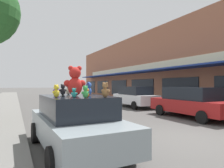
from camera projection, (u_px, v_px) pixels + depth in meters
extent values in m
plane|color=#514F4C|center=(188.00, 139.00, 6.50)|extent=(260.00, 260.00, 0.00)
cube|color=#9E6047|center=(177.00, 68.00, 24.25)|extent=(10.20, 38.48, 7.55)
cube|color=navy|center=(135.00, 72.00, 21.63)|extent=(1.76, 32.33, 0.12)
cube|color=beige|center=(142.00, 68.00, 22.00)|extent=(0.08, 30.79, 0.70)
cube|color=black|center=(178.00, 89.00, 17.05)|extent=(0.06, 4.18, 2.00)
cube|color=black|center=(142.00, 88.00, 21.99)|extent=(0.06, 4.18, 2.00)
cube|color=black|center=(118.00, 88.00, 26.93)|extent=(0.06, 4.18, 2.00)
cube|color=black|center=(102.00, 87.00, 31.87)|extent=(0.06, 4.18, 2.00)
cube|color=black|center=(91.00, 87.00, 36.82)|extent=(0.06, 4.18, 2.00)
cube|color=#8C999E|center=(75.00, 128.00, 5.36)|extent=(1.87, 4.31, 0.62)
cube|color=black|center=(75.00, 106.00, 5.36)|extent=(1.61, 2.39, 0.55)
cylinder|color=black|center=(35.00, 133.00, 6.13)|extent=(0.22, 0.61, 0.61)
cylinder|color=black|center=(88.00, 127.00, 6.92)|extent=(0.22, 0.61, 0.61)
cylinder|color=black|center=(53.00, 162.00, 3.79)|extent=(0.22, 0.61, 0.61)
cylinder|color=black|center=(129.00, 149.00, 4.58)|extent=(0.22, 0.61, 0.61)
ellipsoid|color=red|center=(75.00, 87.00, 5.28)|extent=(0.42, 0.38, 0.49)
sphere|color=red|center=(75.00, 73.00, 5.28)|extent=(0.36, 0.36, 0.31)
sphere|color=red|center=(79.00, 68.00, 5.31)|extent=(0.15, 0.15, 0.13)
sphere|color=red|center=(71.00, 68.00, 5.25)|extent=(0.15, 0.15, 0.13)
sphere|color=#FF4741|center=(74.00, 74.00, 5.41)|extent=(0.14, 0.14, 0.12)
sphere|color=red|center=(82.00, 83.00, 5.36)|extent=(0.21, 0.21, 0.18)
sphere|color=red|center=(67.00, 83.00, 5.25)|extent=(0.21, 0.21, 0.18)
ellipsoid|color=blue|center=(89.00, 91.00, 5.56)|extent=(0.22, 0.23, 0.23)
sphere|color=blue|center=(89.00, 85.00, 5.56)|extent=(0.20, 0.20, 0.15)
sphere|color=blue|center=(89.00, 83.00, 5.62)|extent=(0.09, 0.09, 0.06)
sphere|color=blue|center=(88.00, 83.00, 5.51)|extent=(0.09, 0.09, 0.06)
sphere|color=#548DFF|center=(87.00, 85.00, 5.57)|extent=(0.08, 0.08, 0.06)
sphere|color=blue|center=(89.00, 90.00, 5.66)|extent=(0.12, 0.12, 0.08)
sphere|color=blue|center=(87.00, 90.00, 5.47)|extent=(0.12, 0.12, 0.08)
ellipsoid|color=teal|center=(74.00, 95.00, 4.57)|extent=(0.14, 0.13, 0.14)
sphere|color=teal|center=(74.00, 90.00, 4.57)|extent=(0.12, 0.12, 0.09)
sphere|color=teal|center=(75.00, 89.00, 4.56)|extent=(0.05, 0.05, 0.04)
sphere|color=teal|center=(73.00, 89.00, 4.57)|extent=(0.05, 0.05, 0.04)
sphere|color=#47CDC6|center=(75.00, 90.00, 4.61)|extent=(0.05, 0.05, 0.03)
sphere|color=teal|center=(77.00, 94.00, 4.57)|extent=(0.07, 0.07, 0.05)
sphere|color=teal|center=(72.00, 94.00, 4.58)|extent=(0.07, 0.07, 0.05)
ellipsoid|color=beige|center=(69.00, 91.00, 6.09)|extent=(0.15, 0.13, 0.18)
sphere|color=beige|center=(69.00, 87.00, 6.09)|extent=(0.13, 0.13, 0.12)
sphere|color=beige|center=(70.00, 86.00, 6.12)|extent=(0.05, 0.05, 0.05)
sphere|color=beige|center=(67.00, 86.00, 6.07)|extent=(0.05, 0.05, 0.05)
sphere|color=white|center=(68.00, 87.00, 6.13)|extent=(0.05, 0.05, 0.04)
sphere|color=beige|center=(71.00, 90.00, 6.14)|extent=(0.07, 0.07, 0.07)
sphere|color=beige|center=(66.00, 90.00, 6.06)|extent=(0.07, 0.07, 0.07)
ellipsoid|color=orange|center=(87.00, 94.00, 4.73)|extent=(0.13, 0.13, 0.13)
sphere|color=orange|center=(87.00, 90.00, 4.73)|extent=(0.12, 0.12, 0.08)
sphere|color=orange|center=(88.00, 89.00, 4.76)|extent=(0.05, 0.05, 0.04)
sphere|color=orange|center=(87.00, 89.00, 4.70)|extent=(0.05, 0.05, 0.04)
sphere|color=#FFBA41|center=(86.00, 90.00, 4.74)|extent=(0.05, 0.05, 0.03)
sphere|color=orange|center=(88.00, 93.00, 4.78)|extent=(0.07, 0.07, 0.05)
sphere|color=orange|center=(86.00, 94.00, 4.68)|extent=(0.07, 0.07, 0.05)
ellipsoid|color=yellow|center=(56.00, 93.00, 4.64)|extent=(0.19, 0.19, 0.19)
sphere|color=yellow|center=(56.00, 87.00, 4.64)|extent=(0.17, 0.17, 0.12)
sphere|color=yellow|center=(57.00, 85.00, 4.68)|extent=(0.07, 0.07, 0.05)
sphere|color=yellow|center=(55.00, 86.00, 4.60)|extent=(0.07, 0.07, 0.05)
sphere|color=#FFFF4D|center=(55.00, 88.00, 4.66)|extent=(0.06, 0.06, 0.05)
sphere|color=yellow|center=(58.00, 92.00, 4.72)|extent=(0.10, 0.10, 0.07)
sphere|color=yellow|center=(54.00, 92.00, 4.58)|extent=(0.10, 0.10, 0.07)
ellipsoid|color=green|center=(85.00, 94.00, 4.45)|extent=(0.16, 0.15, 0.17)
sphere|color=green|center=(85.00, 88.00, 4.45)|extent=(0.14, 0.14, 0.11)
sphere|color=green|center=(87.00, 87.00, 4.48)|extent=(0.06, 0.06, 0.05)
sphere|color=green|center=(84.00, 87.00, 4.42)|extent=(0.06, 0.06, 0.05)
sphere|color=#5ADA6D|center=(84.00, 89.00, 4.48)|extent=(0.05, 0.05, 0.04)
sphere|color=green|center=(88.00, 93.00, 4.51)|extent=(0.08, 0.08, 0.06)
sphere|color=green|center=(83.00, 93.00, 4.40)|extent=(0.08, 0.08, 0.06)
ellipsoid|color=olive|center=(105.00, 93.00, 4.69)|extent=(0.20, 0.22, 0.22)
sphere|color=olive|center=(105.00, 86.00, 4.69)|extent=(0.19, 0.19, 0.14)
sphere|color=olive|center=(107.00, 83.00, 4.66)|extent=(0.08, 0.08, 0.06)
sphere|color=olive|center=(104.00, 83.00, 4.72)|extent=(0.08, 0.08, 0.06)
sphere|color=tan|center=(107.00, 86.00, 4.74)|extent=(0.07, 0.07, 0.05)
sphere|color=olive|center=(108.00, 91.00, 4.64)|extent=(0.11, 0.11, 0.08)
sphere|color=olive|center=(103.00, 91.00, 4.76)|extent=(0.11, 0.11, 0.08)
ellipsoid|color=purple|center=(57.00, 92.00, 6.02)|extent=(0.16, 0.14, 0.18)
sphere|color=purple|center=(57.00, 87.00, 6.02)|extent=(0.13, 0.13, 0.12)
sphere|color=purple|center=(58.00, 86.00, 6.03)|extent=(0.06, 0.06, 0.05)
sphere|color=purple|center=(55.00, 86.00, 6.00)|extent=(0.06, 0.06, 0.05)
sphere|color=#BA67ED|center=(57.00, 87.00, 6.06)|extent=(0.05, 0.05, 0.04)
sphere|color=purple|center=(59.00, 90.00, 6.05)|extent=(0.08, 0.08, 0.07)
sphere|color=purple|center=(54.00, 90.00, 6.00)|extent=(0.08, 0.08, 0.07)
ellipsoid|color=black|center=(63.00, 92.00, 5.81)|extent=(0.19, 0.17, 0.20)
sphere|color=black|center=(63.00, 87.00, 5.81)|extent=(0.16, 0.16, 0.13)
sphere|color=black|center=(64.00, 85.00, 5.84)|extent=(0.07, 0.07, 0.05)
sphere|color=black|center=(62.00, 85.00, 5.78)|extent=(0.07, 0.07, 0.05)
sphere|color=#3A3A3D|center=(62.00, 87.00, 5.85)|extent=(0.06, 0.06, 0.05)
sphere|color=black|center=(65.00, 90.00, 5.87)|extent=(0.09, 0.09, 0.07)
sphere|color=black|center=(60.00, 90.00, 5.76)|extent=(0.09, 0.09, 0.07)
cube|color=maroon|center=(191.00, 106.00, 10.77)|extent=(1.84, 4.72, 0.68)
cube|color=black|center=(191.00, 93.00, 10.77)|extent=(1.62, 2.81, 0.67)
cylinder|color=black|center=(160.00, 110.00, 11.69)|extent=(0.20, 0.61, 0.61)
cylinder|color=black|center=(183.00, 108.00, 12.48)|extent=(0.20, 0.61, 0.61)
cylinder|color=black|center=(202.00, 117.00, 9.06)|extent=(0.20, 0.61, 0.61)
cube|color=silver|center=(135.00, 99.00, 15.78)|extent=(1.81, 4.19, 0.71)
cube|color=black|center=(135.00, 91.00, 15.79)|extent=(1.59, 2.68, 0.63)
cylinder|color=black|center=(118.00, 103.00, 16.56)|extent=(0.20, 0.61, 0.61)
cylinder|color=black|center=(136.00, 102.00, 17.34)|extent=(0.20, 0.61, 0.61)
cylinder|color=black|center=(134.00, 105.00, 14.23)|extent=(0.20, 0.61, 0.61)
cylinder|color=black|center=(154.00, 104.00, 15.00)|extent=(0.20, 0.61, 0.61)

